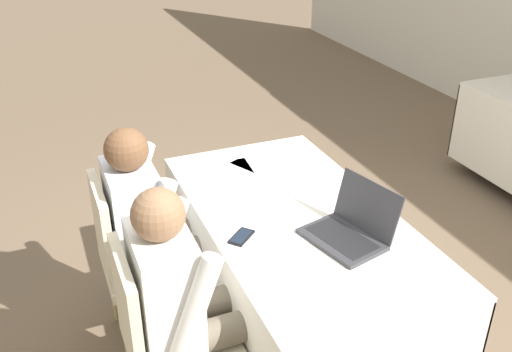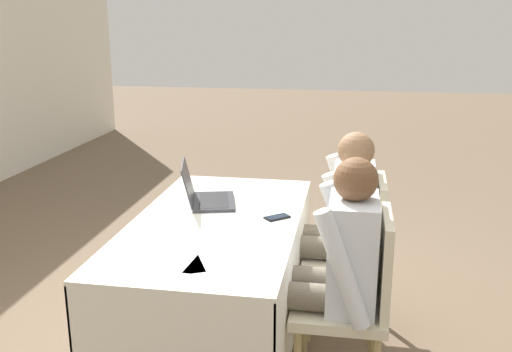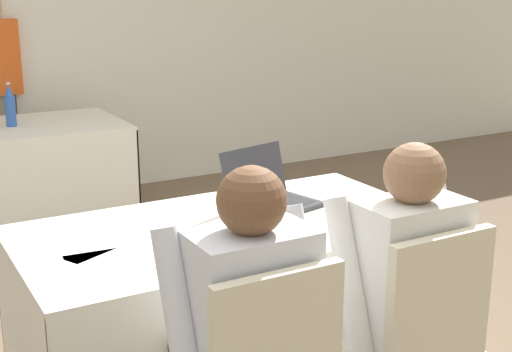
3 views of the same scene
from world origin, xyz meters
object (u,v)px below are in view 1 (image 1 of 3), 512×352
Objects in this scene: chair_near_right at (163,336)px; laptop at (349,229)px; person_white_shirt at (186,298)px; chair_near_left at (133,256)px; person_checkered_shirt at (152,224)px; cell_phone at (241,237)px.

laptop is at bearing -87.48° from chair_near_right.
chair_near_left is at bearing 9.97° from person_white_shirt.
person_white_shirt is (0.59, 0.10, 0.16)m from chair_near_left.
chair_near_left and chair_near_right have the same top height.
laptop is at bearing -122.72° from chair_near_left.
cell_phone is at bearing -139.29° from person_checkered_shirt.
chair_near_left is 0.59m from chair_near_right.
laptop is 2.80× the size of cell_phone.
person_checkered_shirt is at bearing -90.00° from chair_near_left.
laptop reaches higher than cell_phone.
chair_near_right is at bearing -101.59° from laptop.
laptop is 0.90m from chair_near_right.
person_checkered_shirt is at bearing 0.00° from person_white_shirt.
person_checkered_shirt reaches higher than chair_near_left.
person_white_shirt reaches higher than chair_near_left.
chair_near_left reaches higher than cell_phone.
person_checkered_shirt is (-0.37, -0.32, -0.07)m from cell_phone.
chair_near_right is at bearing -103.80° from cell_phone.
laptop is at bearing -87.14° from person_white_shirt.
chair_near_left is 0.78× the size of person_checkered_shirt.
laptop is at bearing 26.62° from cell_phone.
person_white_shirt is (0.59, 0.00, 0.00)m from person_checkered_shirt.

